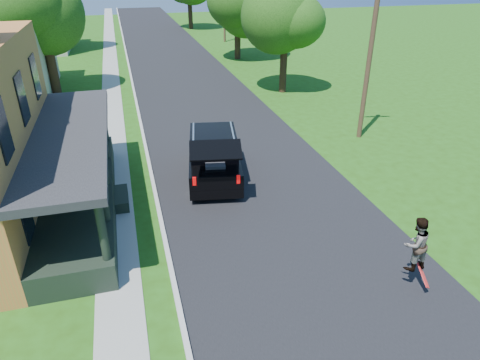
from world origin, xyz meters
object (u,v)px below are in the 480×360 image
object	(u,v)px
tree_right_near	(285,18)
utility_pole_near	(370,58)
black_suv	(214,156)
skateboarder	(416,244)

from	to	relation	value
tree_right_near	utility_pole_near	world-z (taller)	utility_pole_near
black_suv	skateboarder	bearing A→B (deg)	-54.63
tree_right_near	utility_pole_near	distance (m)	9.29
black_suv	tree_right_near	xyz separation A→B (m)	(7.48, 11.69, 3.98)
black_suv	skateboarder	size ratio (longest dim) A/B	3.40
tree_right_near	utility_pole_near	xyz separation A→B (m)	(0.92, -9.21, -0.80)
black_suv	utility_pole_near	size ratio (longest dim) A/B	0.70
skateboarder	black_suv	bearing A→B (deg)	-71.87
black_suv	skateboarder	xyz separation A→B (m)	(3.90, -8.28, 0.49)
black_suv	utility_pole_near	xyz separation A→B (m)	(8.40, 2.48, 3.18)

